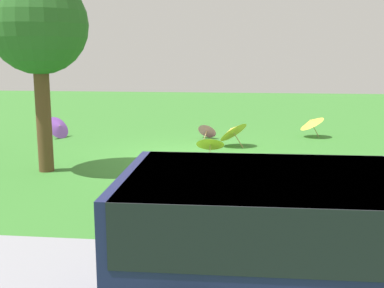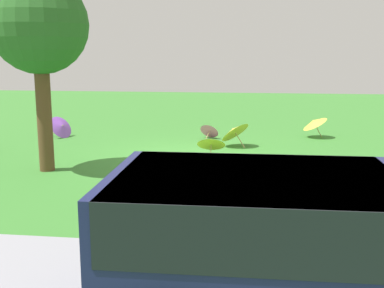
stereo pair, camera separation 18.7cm
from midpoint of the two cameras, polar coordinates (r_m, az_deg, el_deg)
ground at (r=12.40m, az=-0.26°, el=-1.48°), size 40.00×40.00×0.00m
van_dark at (r=4.78m, az=17.98°, el=-11.01°), size 4.63×2.19×1.53m
park_bench at (r=7.86m, az=14.98°, el=-5.64°), size 1.63×0.61×0.90m
shade_tree at (r=11.12m, az=-17.21°, el=13.09°), size 2.13×2.13×4.29m
parasol_yellow_0 at (r=12.32m, az=2.74°, el=0.21°), size 0.73×0.69×0.63m
parasol_yellow_1 at (r=15.56m, az=14.62°, el=2.50°), size 0.88×0.90×0.74m
parasol_teal_1 at (r=8.33m, az=-1.08°, el=-4.93°), size 0.85×0.76×0.76m
parasol_orange_0 at (r=9.43m, az=10.65°, el=-3.12°), size 0.68×0.71×0.64m
parasol_purple_2 at (r=15.62m, az=-14.88°, el=2.03°), size 0.83×0.92×0.70m
parasol_pink_2 at (r=15.01m, az=2.49°, el=1.69°), size 0.70×0.63×0.52m
parasol_yellow_2 at (r=13.69m, az=5.40°, el=1.58°), size 1.11×1.14×0.79m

